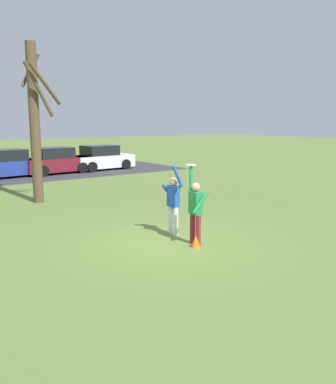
% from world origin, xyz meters
% --- Properties ---
extents(ground_plane, '(120.00, 120.00, 0.00)m').
position_xyz_m(ground_plane, '(0.00, 0.00, 0.00)').
color(ground_plane, olive).
extents(person_catcher, '(0.49, 0.56, 2.08)m').
position_xyz_m(person_catcher, '(0.36, -0.53, 0.98)').
color(person_catcher, maroon).
rests_on(person_catcher, ground_plane).
extents(person_defender, '(0.49, 0.57, 2.04)m').
position_xyz_m(person_defender, '(0.46, 0.56, 0.98)').
color(person_defender, silver).
rests_on(person_defender, ground_plane).
extents(frisbee_disc, '(0.25, 0.25, 0.02)m').
position_xyz_m(frisbee_disc, '(0.38, -0.31, 2.09)').
color(frisbee_disc, white).
rests_on(frisbee_disc, person_catcher).
extents(parked_car_blue, '(4.21, 2.25, 1.59)m').
position_xyz_m(parked_car_blue, '(0.16, 15.69, 0.73)').
color(parked_car_blue, '#233893').
rests_on(parked_car_blue, ground_plane).
extents(parked_car_maroon, '(4.21, 2.25, 1.59)m').
position_xyz_m(parked_car_maroon, '(2.97, 15.62, 0.73)').
color(parked_car_maroon, maroon).
rests_on(parked_car_maroon, ground_plane).
extents(parked_car_white, '(4.21, 2.25, 1.59)m').
position_xyz_m(parked_car_white, '(6.14, 15.72, 0.73)').
color(parked_car_white, white).
rests_on(parked_car_white, ground_plane).
extents(parking_strip, '(18.93, 6.40, 0.01)m').
position_xyz_m(parking_strip, '(1.58, 15.80, 0.00)').
color(parking_strip, '#38383D').
rests_on(parking_strip, ground_plane).
extents(bare_tree_tall, '(1.47, 1.43, 6.16)m').
position_xyz_m(bare_tree_tall, '(-0.98, 7.47, 3.23)').
color(bare_tree_tall, brown).
rests_on(bare_tree_tall, ground_plane).
extents(field_cone_orange, '(0.26, 0.26, 0.32)m').
position_xyz_m(field_cone_orange, '(0.19, -0.75, 0.16)').
color(field_cone_orange, orange).
rests_on(field_cone_orange, ground_plane).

